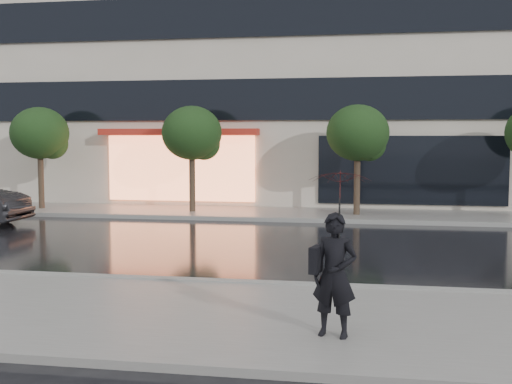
# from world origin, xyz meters

# --- Properties ---
(ground) EXTENTS (120.00, 120.00, 0.00)m
(ground) POSITION_xyz_m (0.00, 0.00, 0.00)
(ground) COLOR black
(ground) RESTS_ON ground
(sidewalk_near) EXTENTS (60.00, 4.50, 0.12)m
(sidewalk_near) POSITION_xyz_m (0.00, -3.25, 0.06)
(sidewalk_near) COLOR slate
(sidewalk_near) RESTS_ON ground
(sidewalk_far) EXTENTS (60.00, 3.50, 0.12)m
(sidewalk_far) POSITION_xyz_m (0.00, 10.25, 0.06)
(sidewalk_far) COLOR slate
(sidewalk_far) RESTS_ON ground
(curb_near) EXTENTS (60.00, 0.25, 0.14)m
(curb_near) POSITION_xyz_m (0.00, -1.00, 0.07)
(curb_near) COLOR gray
(curb_near) RESTS_ON ground
(curb_far) EXTENTS (60.00, 0.25, 0.14)m
(curb_far) POSITION_xyz_m (0.00, 8.50, 0.07)
(curb_far) COLOR gray
(curb_far) RESTS_ON ground
(office_building) EXTENTS (30.00, 12.76, 18.00)m
(office_building) POSITION_xyz_m (-0.00, 17.97, 9.00)
(office_building) COLOR beige
(office_building) RESTS_ON ground
(tree_far_west) EXTENTS (2.20, 2.20, 3.99)m
(tree_far_west) POSITION_xyz_m (-8.94, 10.03, 2.92)
(tree_far_west) COLOR #33261C
(tree_far_west) RESTS_ON ground
(tree_mid_west) EXTENTS (2.20, 2.20, 3.99)m
(tree_mid_west) POSITION_xyz_m (-2.94, 10.03, 2.92)
(tree_mid_west) COLOR #33261C
(tree_mid_west) RESTS_ON ground
(tree_mid_east) EXTENTS (2.20, 2.20, 3.99)m
(tree_mid_east) POSITION_xyz_m (3.06, 10.03, 2.92)
(tree_mid_east) COLOR #33261C
(tree_mid_east) RESTS_ON ground
(pedestrian_with_umbrella) EXTENTS (1.01, 1.03, 2.31)m
(pedestrian_with_umbrella) POSITION_xyz_m (2.93, -4.07, 1.56)
(pedestrian_with_umbrella) COLOR black
(pedestrian_with_umbrella) RESTS_ON sidewalk_near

